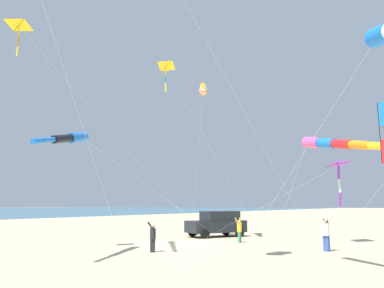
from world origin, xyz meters
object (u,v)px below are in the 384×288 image
person_child_green_jacket (239,229)px  kite_windsock_white_trailing (203,89)px  kite_delta_striped_overhead (166,67)px  person_child_grey_jacket (153,235)px  person_adult_flyer (326,231)px  cooler_box (193,232)px  kite_delta_blue_topmost (338,164)px  kite_delta_long_streamer_left (20,27)px  kite_windsock_teal_far_right (70,138)px  parked_car (217,224)px  kite_windsock_rainbow_low_near (337,144)px

person_child_green_jacket → kite_windsock_white_trailing: 10.12m
kite_delta_striped_overhead → person_child_grey_jacket: bearing=120.9°
person_adult_flyer → kite_windsock_white_trailing: 13.00m
cooler_box → person_child_green_jacket: size_ratio=0.41×
person_child_grey_jacket → kite_delta_blue_topmost: size_ratio=0.15×
person_child_green_jacket → kite_delta_striped_overhead: 12.39m
cooler_box → kite_delta_long_streamer_left: 18.65m
kite_windsock_teal_far_right → kite_delta_blue_topmost: size_ratio=1.64×
kite_windsock_teal_far_right → person_adult_flyer: bearing=-138.6°
person_child_green_jacket → kite_windsock_white_trailing: bearing=-12.8°
kite_delta_long_streamer_left → kite_delta_blue_topmost: kite_delta_long_streamer_left is taller
cooler_box → kite_delta_long_streamer_left: kite_delta_long_streamer_left is taller
cooler_box → person_child_green_jacket: person_child_green_jacket is taller
person_adult_flyer → person_child_grey_jacket: 8.74m
kite_delta_long_streamer_left → kite_delta_blue_topmost: bearing=-131.8°
person_adult_flyer → kite_delta_long_streamer_left: (12.50, 9.43, 10.29)m
cooler_box → kite_delta_blue_topmost: (-11.22, 1.02, 4.59)m
parked_car → kite_windsock_white_trailing: 9.86m
cooler_box → kite_windsock_rainbow_low_near: size_ratio=0.06×
parked_car → kite_delta_striped_overhead: (1.82, 4.12, 11.14)m
person_adult_flyer → kite_delta_long_streamer_left: size_ratio=0.11×
kite_delta_blue_topmost → kite_delta_long_streamer_left: bearing=48.2°
kite_delta_blue_topmost → person_adult_flyer: bearing=90.5°
person_adult_flyer → kite_windsock_rainbow_low_near: kite_windsock_rainbow_low_near is taller
kite_delta_striped_overhead → cooler_box: bearing=-82.6°
person_adult_flyer → person_child_grey_jacket: size_ratio=1.22×
kite_delta_long_streamer_left → kite_windsock_teal_far_right: size_ratio=1.01×
cooler_box → kite_delta_blue_topmost: size_ratio=0.06×
kite_delta_long_streamer_left → kite_delta_striped_overhead: 10.42m
cooler_box → kite_windsock_white_trailing: size_ratio=0.06×
person_child_green_jacket → kite_windsock_white_trailing: size_ratio=0.14×
kite_windsock_rainbow_low_near → person_child_grey_jacket: bearing=-6.3°
kite_delta_blue_topmost → kite_delta_striped_overhead: bearing=19.3°
person_child_grey_jacket → kite_delta_striped_overhead: bearing=-59.1°
kite_windsock_teal_far_right → kite_delta_striped_overhead: bearing=-82.9°
parked_car → kite_windsock_white_trailing: bearing=96.8°
kite_delta_long_streamer_left → person_child_green_jacket: bearing=-121.7°
kite_windsock_white_trailing → person_child_grey_jacket: bearing=99.9°
person_adult_flyer → kite_delta_long_streamer_left: bearing=37.0°
cooler_box → kite_windsock_white_trailing: (-2.73, 3.10, 10.28)m
kite_delta_blue_topmost → kite_windsock_teal_far_right: bearing=53.7°
person_child_grey_jacket → kite_windsock_white_trailing: kite_windsock_white_trailing is taller
person_child_grey_jacket → person_adult_flyer: bearing=-146.1°
person_adult_flyer → kite_windsock_white_trailing: size_ratio=0.17×
cooler_box → kite_delta_striped_overhead: bearing=97.4°
cooler_box → person_child_grey_jacket: size_ratio=0.42×
kite_delta_long_streamer_left → kite_windsock_white_trailing: (-3.97, -11.86, -0.78)m
kite_windsock_white_trailing → kite_windsock_teal_far_right: bearing=84.8°
parked_car → kite_windsock_teal_far_right: 14.03m
person_child_grey_jacket → kite_windsock_rainbow_low_near: 9.87m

